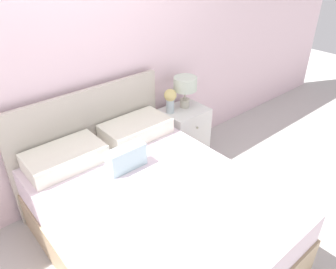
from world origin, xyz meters
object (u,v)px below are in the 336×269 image
bed (149,211)px  table_lamp (185,86)px  nightstand (184,134)px  flower_vase (170,99)px

bed → table_lamp: bed is taller
bed → nightstand: bearing=34.2°
bed → flower_vase: (0.85, 0.73, 0.45)m
bed → table_lamp: (1.04, 0.72, 0.54)m
flower_vase → bed: bearing=-139.3°
table_lamp → flower_vase: bearing=178.8°
table_lamp → nightstand: bearing=-132.6°
table_lamp → flower_vase: size_ratio=1.30×
nightstand → table_lamp: size_ratio=1.88×
nightstand → flower_vase: flower_vase is taller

